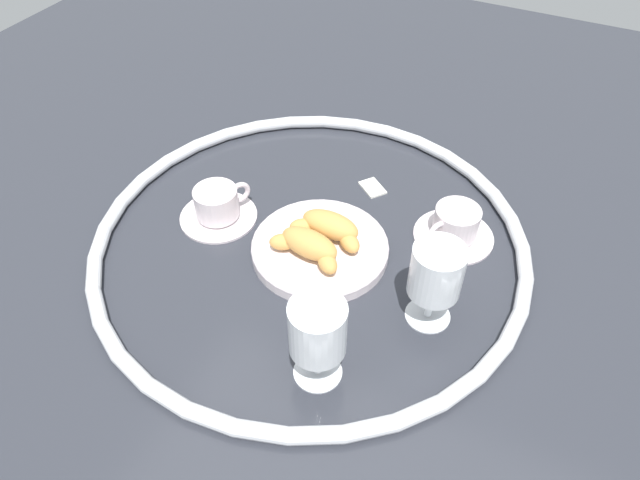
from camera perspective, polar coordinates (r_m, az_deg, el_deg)
ground_plane at (r=0.98m, az=-0.96°, el=-0.39°), size 2.20×2.20×0.00m
table_chrome_rim at (r=0.98m, az=-0.97°, el=0.11°), size 0.73×0.73×0.02m
pastry_plate at (r=0.96m, az=-0.00°, el=-0.77°), size 0.23×0.23×0.02m
croissant_large at (r=0.95m, az=0.93°, el=1.28°), size 0.14×0.07×0.04m
croissant_small at (r=0.92m, az=-1.16°, el=-0.57°), size 0.14×0.07×0.04m
coffee_cup_near at (r=1.03m, az=-9.96°, el=3.29°), size 0.14×0.14×0.06m
coffee_cup_far at (r=1.00m, az=13.04°, el=1.32°), size 0.14×0.14×0.06m
juice_glass_left at (r=0.83m, az=11.25°, el=-3.34°), size 0.08×0.08×0.14m
juice_glass_right at (r=0.75m, az=-0.24°, el=-8.98°), size 0.08×0.08×0.14m
sugar_packet at (r=1.09m, az=5.15°, el=5.19°), size 0.06×0.06×0.01m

